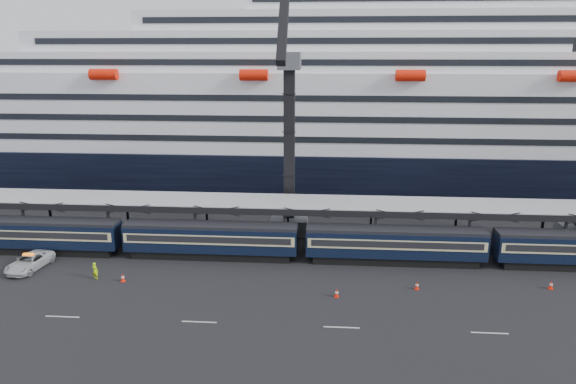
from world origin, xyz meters
name	(u,v)px	position (x,y,z in m)	size (l,w,h in m)	color
ground	(499,310)	(0.00, 0.00, 0.00)	(260.00, 260.00, 0.00)	black
train	(426,244)	(-4.65, 10.00, 2.20)	(133.05, 3.00, 4.05)	black
canopy	(464,207)	(0.00, 14.00, 5.25)	(130.00, 6.25, 5.53)	gray
cruise_ship	(413,111)	(-1.08, 45.99, 12.34)	(214.09, 28.84, 34.00)	black
crane_dark_near	(289,139)	(-20.00, 18.59, 11.93)	(4.50, 17.75, 35.08)	#474A4E
pickup_truck	(29,262)	(-46.36, 5.45, 0.79)	(2.62, 5.68, 1.58)	#B5B8BC
worker	(95,271)	(-38.45, 3.66, 0.87)	(0.63, 0.42, 1.74)	#CBFF0D
traffic_cone_b	(123,277)	(-35.47, 3.23, 0.43)	(0.44, 0.44, 0.87)	#F91D07
traffic_cone_c	(337,293)	(-14.32, 1.48, 0.42)	(0.42, 0.42, 0.85)	#F91D07
traffic_cone_d	(417,285)	(-6.58, 3.64, 0.40)	(0.41, 0.41, 0.82)	#F91D07
traffic_cone_e	(551,285)	(6.31, 4.66, 0.42)	(0.42, 0.42, 0.84)	#F91D07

